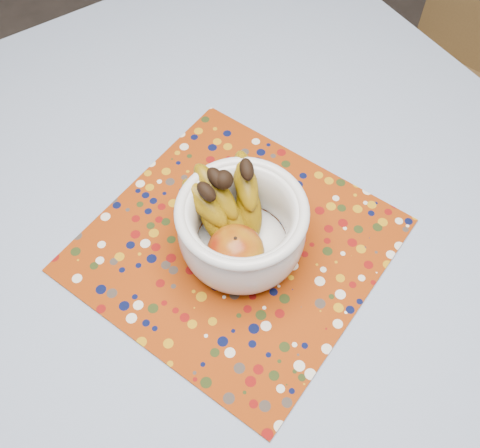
% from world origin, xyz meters
% --- Properties ---
extents(table, '(1.20, 1.20, 0.75)m').
position_xyz_m(table, '(0.00, 0.00, 0.67)').
color(table, brown).
rests_on(table, ground).
extents(chair, '(0.54, 0.54, 1.02)m').
position_xyz_m(chair, '(0.85, 0.11, 0.57)').
color(chair, brown).
rests_on(chair, ground).
extents(tablecloth, '(1.32, 1.32, 0.01)m').
position_xyz_m(tablecloth, '(0.00, 0.00, 0.76)').
color(tablecloth, '#607BA1').
rests_on(tablecloth, table).
extents(placemat, '(0.57, 0.57, 0.00)m').
position_xyz_m(placemat, '(0.03, -0.05, 0.76)').
color(placemat, '#802C07').
rests_on(placemat, tablecloth).
extents(fruit_bowl, '(0.20, 0.22, 0.16)m').
position_xyz_m(fruit_bowl, '(0.03, -0.05, 0.84)').
color(fruit_bowl, silver).
rests_on(fruit_bowl, placemat).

